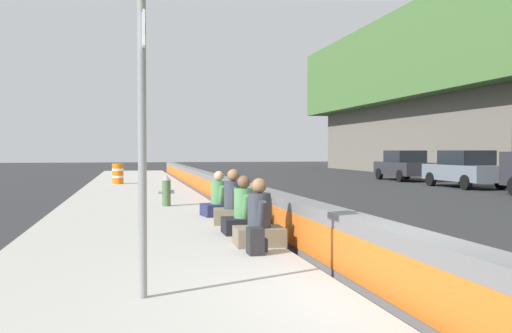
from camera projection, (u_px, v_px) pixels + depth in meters
ground_plane at (403, 308)px, 6.14m from camera, size 160.00×160.00×0.00m
sidewalk_strip at (154, 317)px, 5.57m from camera, size 80.00×4.40×0.14m
jersey_barrier at (403, 269)px, 6.13m from camera, size 76.00×0.45×0.85m
route_sign_post at (142, 101)px, 5.97m from camera, size 0.44×0.09×3.60m
fire_hydrant at (166, 190)px, 16.02m from camera, size 0.26×0.46×0.88m
seated_person_foreground at (259, 224)px, 9.36m from camera, size 0.71×0.81×1.11m
seated_person_middle at (244, 215)px, 10.71m from camera, size 0.69×0.78×1.09m
seated_person_rear at (233, 206)px, 12.16m from camera, size 0.81×0.92×1.17m
seated_person_far at (219, 202)px, 13.61m from camera, size 0.77×0.86×1.07m
backpack at (256, 241)px, 8.55m from camera, size 0.32×0.28×0.40m
construction_barrel at (118, 174)px, 26.77m from camera, size 0.54×0.54×0.95m
parked_car_fourth at (465, 169)px, 26.12m from camera, size 4.52×1.98×1.71m
parked_car_midline at (404, 165)px, 32.37m from camera, size 4.56×2.06×1.71m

